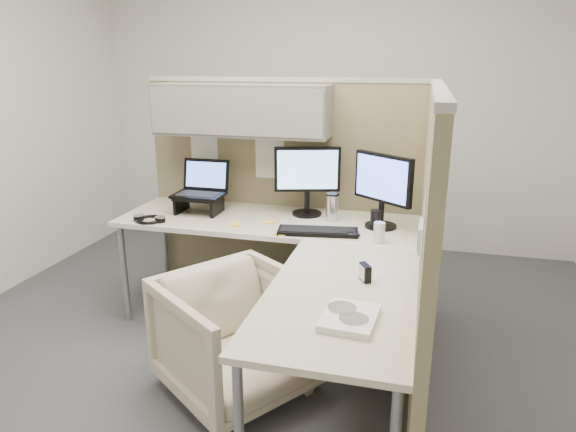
% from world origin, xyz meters
% --- Properties ---
extents(ground, '(4.50, 4.50, 0.00)m').
position_xyz_m(ground, '(0.00, 0.00, 0.00)').
color(ground, '#3D3E43').
rests_on(ground, ground).
extents(partition_back, '(2.00, 0.36, 1.63)m').
position_xyz_m(partition_back, '(-0.22, 0.83, 1.10)').
color(partition_back, '#897F5A').
rests_on(partition_back, ground).
extents(partition_right, '(0.07, 2.03, 1.63)m').
position_xyz_m(partition_right, '(0.90, -0.07, 0.82)').
color(partition_right, '#897F5A').
rests_on(partition_right, ground).
extents(desk, '(2.00, 1.98, 0.73)m').
position_xyz_m(desk, '(0.12, 0.13, 0.69)').
color(desk, beige).
rests_on(desk, ground).
extents(office_chair, '(0.95, 0.96, 0.73)m').
position_xyz_m(office_chair, '(-0.03, -0.30, 0.36)').
color(office_chair, beige).
rests_on(office_chair, ground).
extents(monitor_left, '(0.43, 0.20, 0.47)m').
position_xyz_m(monitor_left, '(0.12, 0.70, 1.00)').
color(monitor_left, black).
rests_on(monitor_left, desk).
extents(monitor_right, '(0.37, 0.29, 0.47)m').
position_xyz_m(monitor_right, '(0.63, 0.55, 1.00)').
color(monitor_right, black).
rests_on(monitor_right, desk).
extents(laptop_station, '(0.34, 0.29, 0.35)m').
position_xyz_m(laptop_station, '(-0.61, 0.58, 0.86)').
color(laptop_station, black).
rests_on(laptop_station, desk).
extents(keyboard, '(0.50, 0.23, 0.02)m').
position_xyz_m(keyboard, '(0.27, 0.33, 0.74)').
color(keyboard, black).
rests_on(keyboard, desk).
extents(mouse, '(0.10, 0.07, 0.03)m').
position_xyz_m(mouse, '(0.48, 0.31, 0.75)').
color(mouse, black).
rests_on(mouse, desk).
extents(travel_mug, '(0.09, 0.09, 0.18)m').
position_xyz_m(travel_mug, '(0.30, 0.62, 0.82)').
color(travel_mug, silver).
rests_on(travel_mug, desk).
extents(soda_can_green, '(0.07, 0.07, 0.12)m').
position_xyz_m(soda_can_green, '(0.64, 0.26, 0.79)').
color(soda_can_green, silver).
rests_on(soda_can_green, desk).
extents(soda_can_silver, '(0.07, 0.07, 0.12)m').
position_xyz_m(soda_can_silver, '(0.60, 0.51, 0.79)').
color(soda_can_silver, black).
rests_on(soda_can_silver, desk).
extents(sticky_note_b, '(0.10, 0.10, 0.01)m').
position_xyz_m(sticky_note_b, '(0.06, 0.25, 0.73)').
color(sticky_note_b, yellow).
rests_on(sticky_note_b, desk).
extents(sticky_note_a, '(0.10, 0.10, 0.01)m').
position_xyz_m(sticky_note_a, '(-0.28, 0.35, 0.73)').
color(sticky_note_a, yellow).
rests_on(sticky_note_a, desk).
extents(sticky_note_d, '(0.08, 0.08, 0.01)m').
position_xyz_m(sticky_note_d, '(-0.08, 0.46, 0.73)').
color(sticky_note_d, yellow).
rests_on(sticky_note_d, desk).
extents(headphones, '(0.22, 0.18, 0.03)m').
position_xyz_m(headphones, '(-0.85, 0.28, 0.74)').
color(headphones, black).
rests_on(headphones, desk).
extents(paper_stack, '(0.23, 0.28, 0.03)m').
position_xyz_m(paper_stack, '(0.61, -0.72, 0.75)').
color(paper_stack, white).
rests_on(paper_stack, desk).
extents(desk_clock, '(0.07, 0.09, 0.08)m').
position_xyz_m(desk_clock, '(0.63, -0.30, 0.77)').
color(desk_clock, black).
rests_on(desk_clock, desk).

